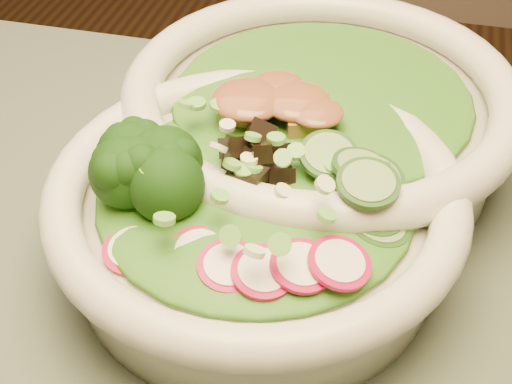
# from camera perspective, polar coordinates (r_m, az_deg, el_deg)

# --- Properties ---
(salad_bowl) EXTENTS (0.28, 0.28, 0.08)m
(salad_bowl) POSITION_cam_1_polar(r_m,az_deg,el_deg) (0.48, -0.00, -1.81)
(salad_bowl) COLOR silver
(salad_bowl) RESTS_ON dining_table
(side_bowl) EXTENTS (0.31, 0.31, 0.08)m
(side_bowl) POSITION_cam_1_polar(r_m,az_deg,el_deg) (0.57, 5.16, 6.04)
(side_bowl) COLOR silver
(side_bowl) RESTS_ON dining_table
(lettuce_bed) EXTENTS (0.21, 0.21, 0.02)m
(lettuce_bed) POSITION_cam_1_polar(r_m,az_deg,el_deg) (0.47, 0.00, 0.09)
(lettuce_bed) COLOR #275612
(lettuce_bed) RESTS_ON salad_bowl
(side_lettuce) EXTENTS (0.21, 0.21, 0.03)m
(side_lettuce) POSITION_cam_1_polar(r_m,az_deg,el_deg) (0.56, 5.29, 7.86)
(side_lettuce) COLOR #275612
(side_lettuce) RESTS_ON side_bowl
(broccoli_florets) EXTENTS (0.10, 0.09, 0.05)m
(broccoli_florets) POSITION_cam_1_polar(r_m,az_deg,el_deg) (0.47, -7.99, 2.03)
(broccoli_florets) COLOR black
(broccoli_florets) RESTS_ON salad_bowl
(radish_slices) EXTENTS (0.12, 0.07, 0.02)m
(radish_slices) POSITION_cam_1_polar(r_m,az_deg,el_deg) (0.42, -0.61, -5.71)
(radish_slices) COLOR #A60C3B
(radish_slices) RESTS_ON salad_bowl
(cucumber_slices) EXTENTS (0.09, 0.09, 0.04)m
(cucumber_slices) POSITION_cam_1_polar(r_m,az_deg,el_deg) (0.46, 8.40, 0.57)
(cucumber_slices) COLOR #7AA55C
(cucumber_slices) RESTS_ON salad_bowl
(mushroom_heap) EXTENTS (0.09, 0.09, 0.04)m
(mushroom_heap) POSITION_cam_1_polar(r_m,az_deg,el_deg) (0.47, 0.17, 2.46)
(mushroom_heap) COLOR black
(mushroom_heap) RESTS_ON salad_bowl
(tofu_cubes) EXTENTS (0.11, 0.09, 0.04)m
(tofu_cubes) POSITION_cam_1_polar(r_m,az_deg,el_deg) (0.51, 0.99, 5.96)
(tofu_cubes) COLOR olive
(tofu_cubes) RESTS_ON salad_bowl
(peanut_sauce) EXTENTS (0.07, 0.06, 0.02)m
(peanut_sauce) POSITION_cam_1_polar(r_m,az_deg,el_deg) (0.50, 1.01, 7.21)
(peanut_sauce) COLOR brown
(peanut_sauce) RESTS_ON tofu_cubes
(scallion_garnish) EXTENTS (0.20, 0.20, 0.02)m
(scallion_garnish) POSITION_cam_1_polar(r_m,az_deg,el_deg) (0.45, 0.00, 2.49)
(scallion_garnish) COLOR #67B941
(scallion_garnish) RESTS_ON salad_bowl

